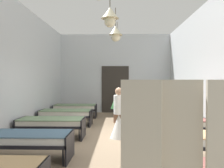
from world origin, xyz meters
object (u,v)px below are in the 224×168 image
object	(u,v)px
bed_left_row_2	(52,123)
privacy_screen	(182,164)
nurse_near_aisle	(119,120)
potted_plant	(117,102)
bed_right_row_3	(162,114)
patient_seated_primary	(147,98)
bed_left_row_1	(26,139)
bed_left_row_4	(75,108)
bed_right_row_4	(154,108)
bed_left_row_3	(66,114)
bed_right_row_1	(195,140)
bed_right_row_2	(174,123)

from	to	relation	value
bed_left_row_2	privacy_screen	xyz separation A→B (m)	(2.60, -4.42, 0.41)
nurse_near_aisle	potted_plant	xyz separation A→B (m)	(-0.05, 2.45, 0.27)
bed_right_row_3	patient_seated_primary	size ratio (longest dim) A/B	2.37
bed_left_row_1	bed_left_row_4	size ratio (longest dim) A/B	1.00
bed_right_row_3	patient_seated_primary	distance (m)	1.89
privacy_screen	bed_right_row_4	bearing A→B (deg)	88.31
bed_left_row_3	privacy_screen	size ratio (longest dim) A/B	1.12
potted_plant	bed_left_row_4	bearing A→B (deg)	146.07
bed_left_row_3	bed_left_row_1	bearing A→B (deg)	-90.00
bed_right_row_1	bed_right_row_4	size ratio (longest dim) A/B	1.00
bed_left_row_3	potted_plant	distance (m)	2.03
privacy_screen	nurse_near_aisle	bearing A→B (deg)	103.12
bed_left_row_2	bed_right_row_2	size ratio (longest dim) A/B	1.00
bed_left_row_4	bed_right_row_1	bearing A→B (deg)	-57.80
bed_left_row_3	bed_left_row_4	bearing A→B (deg)	90.00
bed_left_row_3	privacy_screen	distance (m)	6.83
nurse_near_aisle	potted_plant	bearing A→B (deg)	9.10
bed_right_row_3	potted_plant	world-z (taller)	potted_plant
bed_left_row_1	bed_right_row_1	xyz separation A→B (m)	(3.55, 0.00, 0.00)
bed_left_row_4	potted_plant	size ratio (longest dim) A/B	1.51
bed_left_row_4	potted_plant	bearing A→B (deg)	-33.93
bed_right_row_1	bed_right_row_4	xyz separation A→B (m)	(0.00, 5.64, 0.00)
bed_right_row_1	patient_seated_primary	bearing A→B (deg)	93.60
patient_seated_primary	bed_right_row_4	bearing A→B (deg)	11.48
bed_right_row_1	bed_right_row_2	bearing A→B (deg)	90.00
bed_right_row_4	potted_plant	distance (m)	2.12
bed_left_row_2	bed_right_row_3	size ratio (longest dim) A/B	1.00
bed_right_row_2	bed_right_row_1	bearing A→B (deg)	-90.00
bed_left_row_2	bed_left_row_4	xyz separation A→B (m)	(0.00, 3.76, 0.00)
bed_left_row_2	patient_seated_primary	world-z (taller)	patient_seated_primary
bed_left_row_4	privacy_screen	world-z (taller)	privacy_screen
bed_left_row_1	bed_right_row_3	distance (m)	5.17
bed_left_row_1	privacy_screen	xyz separation A→B (m)	(2.60, -2.54, 0.41)
bed_left_row_3	bed_right_row_3	xyz separation A→B (m)	(3.55, 0.00, 0.00)
bed_left_row_1	potted_plant	world-z (taller)	potted_plant
nurse_near_aisle	privacy_screen	bearing A→B (deg)	-163.94
bed_right_row_3	potted_plant	size ratio (longest dim) A/B	1.51
bed_left_row_1	bed_left_row_2	xyz separation A→B (m)	(0.00, 1.88, 0.00)
bed_right_row_3	potted_plant	xyz separation A→B (m)	(-1.64, 0.60, 0.36)
bed_right_row_4	privacy_screen	bearing A→B (deg)	-96.63
bed_right_row_1	privacy_screen	world-z (taller)	privacy_screen
bed_left_row_3	bed_right_row_4	distance (m)	4.02
bed_left_row_2	bed_left_row_3	xyz separation A→B (m)	(0.00, 1.88, 0.00)
bed_right_row_3	potted_plant	bearing A→B (deg)	160.07
bed_right_row_2	potted_plant	size ratio (longest dim) A/B	1.51
bed_right_row_3	bed_right_row_1	bearing A→B (deg)	-90.00
bed_right_row_4	potted_plant	size ratio (longest dim) A/B	1.51
bed_left_row_2	nurse_near_aisle	world-z (taller)	nurse_near_aisle
bed_right_row_2	privacy_screen	world-z (taller)	privacy_screen
bed_left_row_3	bed_left_row_4	size ratio (longest dim) A/B	1.00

